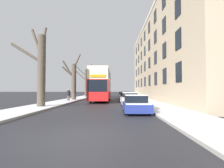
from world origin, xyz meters
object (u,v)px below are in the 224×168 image
parked_car_1 (130,100)px  oncoming_van (102,92)px  parked_car_0 (136,104)px  parked_car_4 (123,95)px  bare_tree_left_1 (73,80)px  bare_tree_left_0 (41,68)px  parked_car_2 (126,98)px  double_decker_bus (101,84)px  parked_car_3 (124,96)px  bare_tree_left_2 (86,81)px  pedestrian_left_sidewalk (68,94)px

parked_car_1 → oncoming_van: (-4.57, 22.38, 0.56)m
parked_car_0 → parked_car_4: size_ratio=1.01×
parked_car_1 → bare_tree_left_1: bearing=130.5°
bare_tree_left_0 → parked_car_2: bare_tree_left_0 is taller
parked_car_4 → parked_car_1: bearing=-90.0°
bare_tree_left_0 → double_decker_bus: bearing=63.8°
parked_car_0 → parked_car_4: bearing=90.0°
parked_car_2 → parked_car_3: bearing=90.0°
double_decker_bus → parked_car_4: double_decker_bus is taller
bare_tree_left_1 → bare_tree_left_2: bearing=90.0°
double_decker_bus → parked_car_1: size_ratio=2.78×
double_decker_bus → pedestrian_left_sidewalk: double_decker_bus is taller
bare_tree_left_2 → parked_car_1: bearing=-68.7°
double_decker_bus → pedestrian_left_sidewalk: size_ratio=5.94×
parked_car_0 → pedestrian_left_sidewalk: bearing=123.9°
bare_tree_left_2 → parked_car_4: bare_tree_left_2 is taller
pedestrian_left_sidewalk → parked_car_3: bearing=33.7°
parked_car_3 → oncoming_van: bearing=112.9°
parked_car_3 → pedestrian_left_sidewalk: (-8.38, -4.45, 0.37)m
parked_car_0 → parked_car_1: parked_car_1 is taller
parked_car_4 → pedestrian_left_sidewalk: (-8.38, -10.31, 0.37)m
parked_car_0 → parked_car_3: parked_car_3 is taller
parked_car_0 → oncoming_van: (-4.57, 27.75, 0.61)m
parked_car_1 → parked_car_4: parked_car_1 is taller
bare_tree_left_2 → parked_car_0: bare_tree_left_2 is taller
parked_car_1 → parked_car_3: (0.00, 11.55, -0.01)m
bare_tree_left_2 → parked_car_2: bare_tree_left_2 is taller
parked_car_1 → parked_car_3: bearing=90.0°
bare_tree_left_0 → pedestrian_left_sidewalk: bare_tree_left_0 is taller
parked_car_0 → pedestrian_left_sidewalk: 15.03m
parked_car_2 → pedestrian_left_sidewalk: 8.44m
bare_tree_left_0 → parked_car_2: (8.53, 8.28, -3.18)m
bare_tree_left_0 → parked_car_3: size_ratio=1.88×
parked_car_4 → pedestrian_left_sidewalk: bearing=-129.1°
parked_car_0 → parked_car_1: size_ratio=1.00×
parked_car_0 → parked_car_1: (0.00, 5.37, 0.05)m
oncoming_van → pedestrian_left_sidewalk: 15.74m
pedestrian_left_sidewalk → oncoming_van: bearing=81.7°
pedestrian_left_sidewalk → bare_tree_left_2: bearing=95.4°
bare_tree_left_0 → parked_car_0: bare_tree_left_0 is taller
double_decker_bus → parked_car_4: bearing=69.3°
bare_tree_left_0 → parked_car_0: (8.53, -3.22, -3.17)m
bare_tree_left_1 → parked_car_2: bearing=-23.3°
parked_car_2 → double_decker_bus: bearing=155.6°
bare_tree_left_2 → pedestrian_left_sidewalk: bearing=-90.3°
parked_car_1 → pedestrian_left_sidewalk: 10.99m
bare_tree_left_2 → pedestrian_left_sidewalk: (-0.08, -14.22, -2.74)m
parked_car_4 → pedestrian_left_sidewalk: pedestrian_left_sidewalk is taller
parked_car_2 → parked_car_4: size_ratio=1.02×
parked_car_1 → parked_car_2: size_ratio=0.99×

